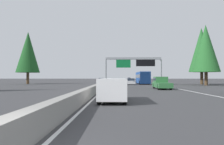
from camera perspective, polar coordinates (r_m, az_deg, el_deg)
The scene contains 14 objects.
ground_plane at distance 64.30m, azimuth -0.64°, elevation -2.82°, with size 320.00×320.00×0.00m, color #38383A.
median_barrier at distance 84.29m, azimuth -0.39°, elevation -2.13°, with size 180.00×0.56×0.90m, color gray.
shoulder_stripe_right at distance 74.85m, azimuth 8.48°, elevation -2.57°, with size 160.00×0.16×0.01m, color silver.
shoulder_stripe_median at distance 74.29m, azimuth -0.19°, elevation -2.59°, with size 160.00×0.16×0.01m, color silver.
sign_gantry_overhead at distance 47.64m, azimuth 5.95°, elevation 2.56°, with size 0.50×12.68×6.20m.
minivan_near_center at distance 15.82m, azimuth 0.13°, elevation -4.34°, with size 5.00×1.95×1.69m.
pickup_far_left at distance 33.17m, azimuth 13.09°, elevation -2.73°, with size 5.60×2.00×1.86m.
sedan_mid_right at distance 51.39m, azimuth 5.06°, elevation -2.46°, with size 4.40×1.80×1.47m.
sedan_mid_center at distance 118.73m, azimuth 4.58°, elevation -1.74°, with size 4.40×1.80×1.47m.
bus_near_right at distance 55.77m, azimuth 8.19°, elevation -1.29°, with size 11.50×2.55×3.10m.
oncoming_near at distance 70.38m, azimuth -2.88°, elevation -2.12°, with size 4.40×1.80×1.47m.
conifer_right_near at distance 50.33m, azimuth 23.86°, elevation 5.93°, with size 5.77×5.77×13.12m.
conifer_right_mid at distance 56.92m, azimuth 22.88°, elevation 5.61°, with size 6.13×6.13×13.93m.
conifer_left_near at distance 59.06m, azimuth -21.61°, elevation 5.09°, with size 5.93×5.93×13.48m.
Camera 1 is at (-4.24, -2.18, 1.82)m, focal length 34.09 mm.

